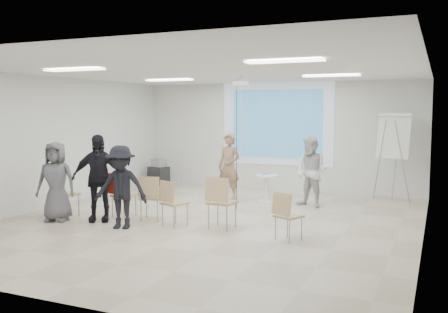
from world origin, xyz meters
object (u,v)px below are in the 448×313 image
at_px(chair_far_left, 63,191).
at_px(audience_mid, 121,182).
at_px(pedestal_table, 267,187).
at_px(player_right, 311,168).
at_px(player_left, 229,162).
at_px(chair_left_mid, 121,192).
at_px(chair_right_far, 286,212).
at_px(flipchart_easel, 394,137).
at_px(audience_outer, 56,177).
at_px(audience_left, 98,172).
at_px(chair_left_inner, 150,194).
at_px(chair_right_inner, 220,198).
at_px(chair_center, 172,199).
at_px(av_cart, 159,173).
at_px(laptop, 152,196).

bearing_deg(chair_far_left, audience_mid, 1.04).
xyz_separation_m(pedestal_table, player_right, (1.11, -0.11, 0.52)).
distance_m(player_left, player_right, 2.09).
relative_size(player_left, chair_left_mid, 2.09).
height_order(player_left, chair_right_far, player_left).
distance_m(chair_right_far, flipchart_easel, 4.89).
height_order(player_right, audience_outer, player_right).
bearing_deg(chair_far_left, player_right, 47.85).
relative_size(chair_right_far, audience_mid, 0.47).
bearing_deg(audience_mid, audience_outer, 165.03).
bearing_deg(audience_mid, audience_left, 142.79).
bearing_deg(audience_left, audience_outer, 175.98).
bearing_deg(audience_mid, chair_right_far, -7.46).
distance_m(chair_left_inner, audience_outer, 1.93).
relative_size(player_right, chair_left_mid, 2.01).
height_order(chair_right_inner, audience_outer, audience_outer).
relative_size(chair_far_left, chair_left_mid, 1.04).
bearing_deg(chair_center, player_left, 111.50).
height_order(player_left, chair_right_inner, player_left).
bearing_deg(chair_left_mid, chair_right_inner, 3.00).
bearing_deg(chair_left_mid, pedestal_table, 58.66).
distance_m(pedestal_table, audience_outer, 4.87).
relative_size(chair_right_inner, av_cart, 1.26).
bearing_deg(laptop, pedestal_table, -132.98).
bearing_deg(flipchart_easel, chair_right_inner, -107.22).
xyz_separation_m(chair_far_left, chair_left_mid, (1.13, 0.48, -0.02)).
height_order(audience_mid, audience_outer, audience_outer).
bearing_deg(chair_left_mid, laptop, 12.05).
bearing_deg(audience_left, player_left, 40.11).
bearing_deg(player_left, chair_left_mid, -106.04).
xyz_separation_m(chair_right_inner, audience_left, (-2.55, -0.30, 0.41)).
relative_size(chair_left_inner, chair_center, 1.02).
xyz_separation_m(chair_center, audience_mid, (-0.81, -0.50, 0.36)).
relative_size(chair_left_inner, laptop, 2.73).
relative_size(laptop, audience_left, 0.17).
height_order(chair_far_left, flipchart_easel, flipchart_easel).
bearing_deg(chair_center, pedestal_table, 93.87).
xyz_separation_m(chair_center, audience_outer, (-2.39, -0.47, 0.37)).
distance_m(player_left, audience_mid, 3.66).
xyz_separation_m(audience_left, audience_mid, (0.79, -0.34, -0.11)).
distance_m(chair_left_mid, audience_outer, 1.34).
bearing_deg(laptop, chair_center, 136.28).
bearing_deg(player_right, laptop, -113.95).
bearing_deg(audience_outer, av_cart, 76.57).
xyz_separation_m(chair_center, chair_right_far, (2.31, -0.15, -0.03)).
height_order(audience_left, flipchart_easel, flipchart_easel).
bearing_deg(chair_right_inner, chair_left_inner, 177.40).
relative_size(chair_far_left, audience_mid, 0.52).
height_order(pedestal_table, audience_mid, audience_mid).
bearing_deg(laptop, player_left, -115.21).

